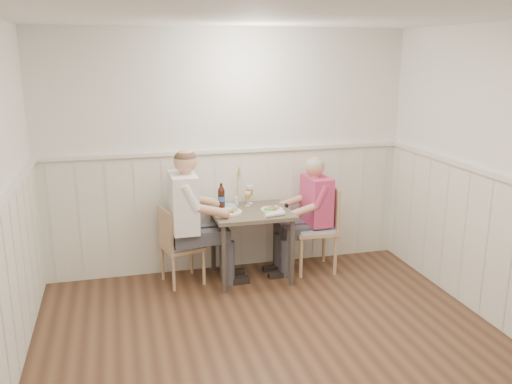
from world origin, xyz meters
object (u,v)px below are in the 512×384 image
chair_right (319,225)px  chair_left (178,243)px  dining_table (251,221)px  diner_cream (189,229)px  man_in_pink (313,223)px  grass_vase (236,187)px  beer_bottle (221,197)px

chair_right → chair_left: (-1.55, 0.01, -0.07)m
dining_table → diner_cream: size_ratio=0.56×
diner_cream → dining_table: bearing=1.4°
man_in_pink → chair_right: bearing=2.2°
dining_table → man_in_pink: 0.71m
chair_right → man_in_pink: man_in_pink is taller
chair_right → grass_vase: grass_vase is taller
man_in_pink → diner_cream: bearing=-177.4°
man_in_pink → diner_cream: (-1.36, -0.06, 0.07)m
man_in_pink → beer_bottle: size_ratio=4.82×
diner_cream → beer_bottle: bearing=26.4°
beer_bottle → grass_vase: size_ratio=0.61×
dining_table → beer_bottle: bearing=148.4°
chair_right → beer_bottle: (-1.06, 0.12, 0.35)m
dining_table → chair_left: (-0.77, 0.06, -0.20)m
chair_left → grass_vase: grass_vase is taller
dining_table → chair_right: bearing=3.6°
chair_left → chair_right: bearing=-0.2°
beer_bottle → diner_cream: bearing=-153.6°
man_in_pink → grass_vase: (-0.80, 0.20, 0.40)m
dining_table → grass_vase: (-0.10, 0.24, 0.31)m
chair_left → man_in_pink: bearing=-0.4°
chair_right → diner_cream: size_ratio=0.65×
chair_right → grass_vase: (-0.88, 0.19, 0.43)m
chair_right → grass_vase: 1.00m
beer_bottle → chair_left: bearing=-166.6°
dining_table → diner_cream: bearing=-178.6°
diner_cream → chair_right: bearing=2.6°
dining_table → diner_cream: (-0.66, -0.02, -0.03)m
dining_table → chair_left: size_ratio=0.99×
chair_left → grass_vase: bearing=15.7°
grass_vase → beer_bottle: bearing=-158.2°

